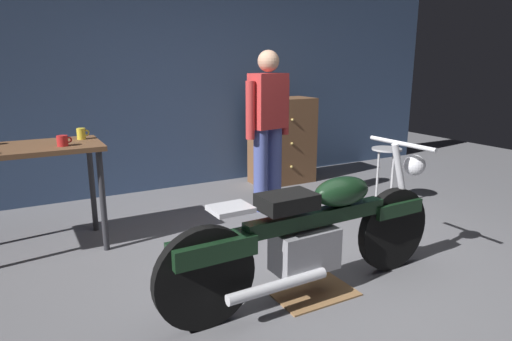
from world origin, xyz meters
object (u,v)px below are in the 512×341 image
(person_standing, at_px, (268,124))
(mug_red_diner, at_px, (63,141))
(wooden_dresser, at_px, (282,141))
(mug_yellow_tall, at_px, (81,134))
(motorcycle, at_px, (314,232))
(shop_stool, at_px, (386,161))

(person_standing, distance_m, mug_red_diner, 2.01)
(mug_red_diner, bearing_deg, person_standing, 4.90)
(person_standing, distance_m, wooden_dresser, 1.18)
(wooden_dresser, height_order, mug_red_diner, wooden_dresser)
(mug_yellow_tall, height_order, mug_red_diner, mug_yellow_tall)
(wooden_dresser, bearing_deg, mug_yellow_tall, -163.29)
(mug_red_diner, bearing_deg, wooden_dresser, 20.68)
(motorcycle, distance_m, wooden_dresser, 2.93)
(person_standing, height_order, wooden_dresser, person_standing)
(mug_yellow_tall, relative_size, mug_red_diner, 0.91)
(mug_yellow_tall, bearing_deg, mug_red_diner, -124.21)
(wooden_dresser, bearing_deg, mug_red_diner, -159.32)
(shop_stool, distance_m, wooden_dresser, 1.45)
(shop_stool, distance_m, mug_red_diner, 3.25)
(person_standing, bearing_deg, mug_red_diner, -6.32)
(motorcycle, distance_m, mug_yellow_tall, 2.22)
(shop_stool, bearing_deg, mug_yellow_tall, 168.74)
(shop_stool, bearing_deg, motorcycle, -146.65)
(motorcycle, height_order, shop_stool, motorcycle)
(mug_yellow_tall, bearing_deg, person_standing, -2.92)
(shop_stool, relative_size, mug_yellow_tall, 6.06)
(wooden_dresser, relative_size, mug_yellow_tall, 10.42)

